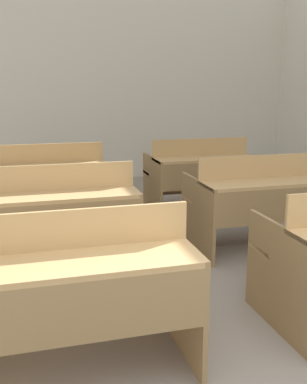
{
  "coord_description": "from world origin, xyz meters",
  "views": [
    {
      "loc": [
        -1.07,
        -0.89,
        1.48
      ],
      "look_at": [
        -0.22,
        2.17,
        0.73
      ],
      "focal_mm": 42.0,
      "sensor_mm": 36.0,
      "label": 1
    }
  ],
  "objects_px": {
    "bench_second_right": "(259,200)",
    "bench_third_left": "(49,181)",
    "bench_third_right": "(200,173)",
    "bench_second_left": "(61,214)",
    "bench_front_left": "(75,286)"
  },
  "relations": [
    {
      "from": "bench_second_left",
      "to": "bench_third_left",
      "type": "height_order",
      "value": "same"
    },
    {
      "from": "bench_second_right",
      "to": "bench_third_right",
      "type": "xyz_separation_m",
      "value": [
        -0.04,
        1.42,
        0.0
      ]
    },
    {
      "from": "bench_front_left",
      "to": "bench_second_right",
      "type": "height_order",
      "value": "same"
    },
    {
      "from": "bench_front_left",
      "to": "bench_third_left",
      "type": "distance_m",
      "value": 2.8
    },
    {
      "from": "bench_second_left",
      "to": "bench_third_left",
      "type": "bearing_deg",
      "value": 91.23
    },
    {
      "from": "bench_second_left",
      "to": "bench_second_right",
      "type": "relative_size",
      "value": 1.0
    },
    {
      "from": "bench_second_left",
      "to": "bench_second_right",
      "type": "height_order",
      "value": "same"
    },
    {
      "from": "bench_front_left",
      "to": "bench_third_right",
      "type": "distance_m",
      "value": 3.36
    },
    {
      "from": "bench_third_left",
      "to": "bench_third_right",
      "type": "distance_m",
      "value": 1.8
    },
    {
      "from": "bench_second_right",
      "to": "bench_third_right",
      "type": "relative_size",
      "value": 1.0
    },
    {
      "from": "bench_second_right",
      "to": "bench_third_left",
      "type": "relative_size",
      "value": 1.0
    },
    {
      "from": "bench_third_left",
      "to": "bench_third_right",
      "type": "bearing_deg",
      "value": 1.05
    },
    {
      "from": "bench_third_left",
      "to": "bench_second_left",
      "type": "bearing_deg",
      "value": -88.77
    },
    {
      "from": "bench_second_right",
      "to": "bench_third_right",
      "type": "height_order",
      "value": "same"
    },
    {
      "from": "bench_front_left",
      "to": "bench_second_right",
      "type": "xyz_separation_m",
      "value": [
        1.83,
        1.42,
        0.0
      ]
    }
  ]
}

